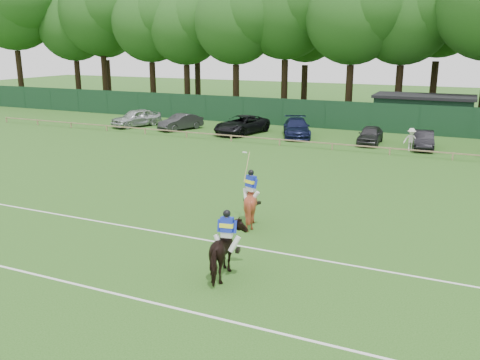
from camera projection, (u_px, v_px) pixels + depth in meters
The scene contains 17 objects.
ground at pixel (199, 229), 20.90m from camera, with size 160.00×160.00×0.00m, color #1E4C14.
horse_dark at pixel (227, 252), 16.38m from camera, with size 0.95×2.09×1.77m, color black.
horse_chestnut at pixel (251, 203), 21.19m from camera, with size 1.50×1.68×1.85m, color maroon.
sedan_silver at pixel (136, 118), 46.41m from camera, with size 1.89×4.70×1.60m, color #B3B6B9.
sedan_grey at pixel (181, 122), 44.67m from camera, with size 1.45×4.16×1.37m, color #2A2A2C.
suv_black at pixel (242, 125), 42.66m from camera, with size 2.51×5.45×1.52m, color black.
sedan_navy at pixel (297, 128), 41.28m from camera, with size 2.06×5.08×1.47m, color #111738.
hatch_grey at pixel (370, 135), 38.38m from camera, with size 1.60×3.97×1.35m, color #2B2A2D.
estate_black at pixel (423, 140), 36.61m from camera, with size 1.37×3.92×1.29m, color black.
spectator_left at pixel (411, 140), 35.79m from camera, with size 1.05×0.60×1.63m, color silver.
rider_dark at pixel (227, 229), 16.16m from camera, with size 0.93×0.46×1.41m.
rider_chestnut at pixel (251, 185), 20.98m from camera, with size 0.91×0.77×2.05m.
pitch_lines at pixel (151, 261), 17.82m from camera, with size 60.00×5.10×0.01m.
pitch_rail at pixel (319, 143), 36.63m from camera, with size 62.10×0.10×0.50m.
perimeter_fence at pixel (347, 116), 44.35m from camera, with size 92.08×0.08×2.50m.
utility_shed at pixel (423, 112), 44.54m from camera, with size 8.40×4.40×3.04m.
tree_row at pixel (384, 119), 50.92m from camera, with size 96.00×12.00×21.00m, color #26561C, non-canonical shape.
Camera 1 is at (9.60, -17.23, 7.39)m, focal length 38.00 mm.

